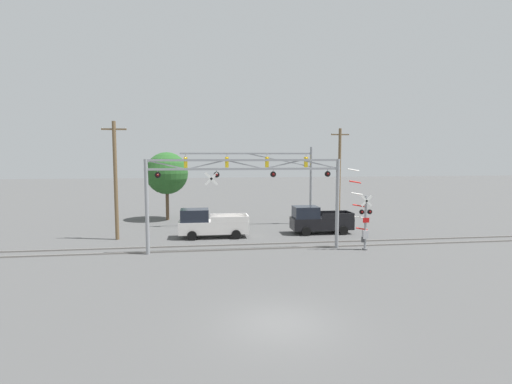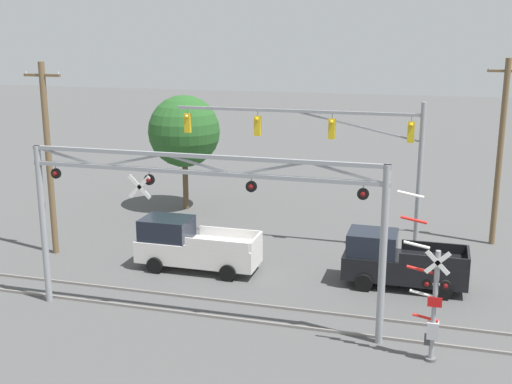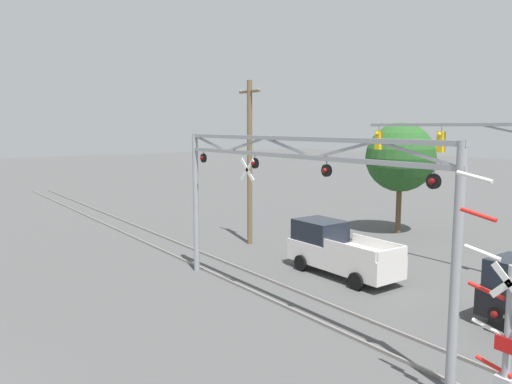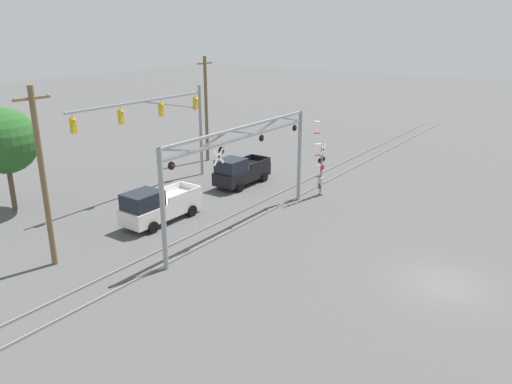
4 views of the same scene
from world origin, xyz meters
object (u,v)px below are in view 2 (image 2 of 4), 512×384
Objects in this scene: crossing_signal_mast at (431,304)px; pickup_truck_following at (397,261)px; pickup_truck_lead at (191,246)px; crossing_gantry at (199,206)px; traffic_signal_span at (347,144)px; background_tree_beyond_span at (184,131)px; utility_pole_left at (49,157)px; utility_pole_right at (500,151)px.

pickup_truck_following is (-1.39, 6.01, -0.85)m from crossing_signal_mast.
pickup_truck_lead is at bearing -176.99° from pickup_truck_following.
pickup_truck_lead is 8.84m from pickup_truck_following.
crossing_gantry is 1.08× the size of traffic_signal_span.
background_tree_beyond_span is at bearing 133.95° from crossing_signal_mast.
utility_pole_left is 0.99× the size of utility_pole_right.
pickup_truck_following is at bearing 0.94° from utility_pole_left.
traffic_signal_span is (3.77, 9.50, 0.75)m from crossing_gantry.
background_tree_beyond_span is (-3.93, 9.13, 3.54)m from pickup_truck_lead.
background_tree_beyond_span is (-16.93, 1.88, -0.04)m from utility_pole_right.
crossing_gantry is 2.60× the size of pickup_truck_following.
utility_pole_right is at bearing 19.84° from traffic_signal_span.
utility_pole_right is at bearing -6.35° from background_tree_beyond_span.
traffic_signal_span is at bearing 123.20° from pickup_truck_following.
traffic_signal_span is 7.42m from utility_pole_right.
traffic_signal_span reaches higher than pickup_truck_following.
background_tree_beyond_span is at bearing 113.26° from pickup_truck_lead.
utility_pole_left is (-12.98, -4.53, -0.46)m from traffic_signal_span.
crossing_signal_mast is at bearing -76.96° from pickup_truck_following.
crossing_gantry is 1.45× the size of utility_pole_left.
utility_pole_right is at bearing 58.43° from pickup_truck_following.
pickup_truck_lead is (-10.22, 5.54, -0.85)m from crossing_signal_mast.
pickup_truck_lead is at bearing 151.53° from crossing_signal_mast.
crossing_gantry reaches higher than pickup_truck_lead.
traffic_signal_span is 1.33× the size of utility_pole_right.
utility_pole_right reaches higher than background_tree_beyond_span.
background_tree_beyond_span is (-14.15, 14.68, 2.70)m from crossing_signal_mast.
traffic_signal_span is (-4.19, 10.28, 3.14)m from crossing_signal_mast.
traffic_signal_span reaches higher than crossing_signal_mast.
traffic_signal_span is at bearing -160.16° from utility_pole_right.
crossing_gantry is 2.34× the size of crossing_signal_mast.
crossing_signal_mast is at bearing -46.05° from background_tree_beyond_span.
background_tree_beyond_span reaches higher than pickup_truck_following.
traffic_signal_span reaches higher than crossing_gantry.
pickup_truck_following is 15.82m from background_tree_beyond_span.
crossing_signal_mast is 0.82× the size of background_tree_beyond_span.
pickup_truck_lead is 1.08× the size of pickup_truck_following.
utility_pole_right is at bearing 29.15° from pickup_truck_lead.
pickup_truck_lead is at bearing -141.87° from traffic_signal_span.
utility_pole_right is (4.17, 6.79, 3.58)m from pickup_truck_following.
background_tree_beyond_span reaches higher than pickup_truck_lead.
traffic_signal_span is at bearing 68.34° from crossing_gantry.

